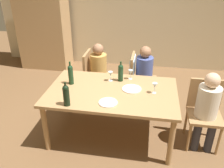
% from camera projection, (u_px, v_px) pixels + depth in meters
% --- Properties ---
extents(ground_plane, '(10.00, 10.00, 0.00)m').
position_uv_depth(ground_plane, '(112.00, 133.00, 3.60)').
color(ground_plane, brown).
extents(rear_room_partition, '(6.40, 0.12, 2.70)m').
position_uv_depth(rear_room_partition, '(133.00, 8.00, 5.36)').
color(rear_room_partition, beige).
rests_on(rear_room_partition, ground_plane).
extents(armoire_cabinet, '(1.18, 0.62, 2.18)m').
position_uv_depth(armoire_cabinet, '(43.00, 21.00, 5.38)').
color(armoire_cabinet, tan).
rests_on(armoire_cabinet, ground_plane).
extents(dining_table, '(1.76, 1.09, 0.74)m').
position_uv_depth(dining_table, '(112.00, 95.00, 3.29)').
color(dining_table, '#A87F51').
rests_on(dining_table, ground_plane).
extents(chair_far_left, '(0.44, 0.44, 0.92)m').
position_uv_depth(chair_far_left, '(94.00, 73.00, 4.22)').
color(chair_far_left, '#A87F51').
rests_on(chair_far_left, ground_plane).
extents(chair_far_right, '(0.46, 0.44, 0.92)m').
position_uv_depth(chair_far_right, '(137.00, 73.00, 4.08)').
color(chair_far_right, '#A87F51').
rests_on(chair_far_right, ground_plane).
extents(chair_right_end, '(0.44, 0.44, 0.92)m').
position_uv_depth(chair_right_end, '(204.00, 108.00, 3.23)').
color(chair_right_end, '#A87F51').
rests_on(chair_right_end, ground_plane).
extents(person_woman_host, '(0.33, 0.28, 1.09)m').
position_uv_depth(person_woman_host, '(100.00, 69.00, 4.16)').
color(person_woman_host, '#33333D').
rests_on(person_woman_host, ground_plane).
extents(person_man_bearded, '(0.33, 0.28, 1.08)m').
position_uv_depth(person_man_bearded, '(146.00, 72.00, 4.04)').
color(person_man_bearded, '#33333D').
rests_on(person_man_bearded, ground_plane).
extents(person_man_guest, '(0.29, 0.33, 1.10)m').
position_uv_depth(person_man_guest, '(207.00, 106.00, 3.09)').
color(person_man_guest, '#33333D').
rests_on(person_man_guest, ground_plane).
extents(wine_bottle_tall_green, '(0.07, 0.07, 0.30)m').
position_uv_depth(wine_bottle_tall_green, '(121.00, 72.00, 3.45)').
color(wine_bottle_tall_green, '#19381E').
rests_on(wine_bottle_tall_green, dining_table).
extents(wine_bottle_dark_red, '(0.07, 0.07, 0.34)m').
position_uv_depth(wine_bottle_dark_red, '(71.00, 74.00, 3.36)').
color(wine_bottle_dark_red, '#19381E').
rests_on(wine_bottle_dark_red, dining_table).
extents(wine_bottle_short_olive, '(0.08, 0.08, 0.31)m').
position_uv_depth(wine_bottle_short_olive, '(66.00, 95.00, 2.86)').
color(wine_bottle_short_olive, black).
rests_on(wine_bottle_short_olive, dining_table).
extents(wine_glass_near_left, '(0.07, 0.07, 0.15)m').
position_uv_depth(wine_glass_near_left, '(131.00, 73.00, 3.51)').
color(wine_glass_near_left, silver).
rests_on(wine_glass_near_left, dining_table).
extents(wine_glass_centre, '(0.07, 0.07, 0.15)m').
position_uv_depth(wine_glass_centre, '(111.00, 74.00, 3.46)').
color(wine_glass_centre, silver).
rests_on(wine_glass_centre, dining_table).
extents(wine_glass_near_right, '(0.07, 0.07, 0.15)m').
position_uv_depth(wine_glass_near_right, '(155.00, 86.00, 3.14)').
color(wine_glass_near_right, silver).
rests_on(wine_glass_near_right, dining_table).
extents(dinner_plate_host, '(0.26, 0.26, 0.01)m').
position_uv_depth(dinner_plate_host, '(132.00, 89.00, 3.28)').
color(dinner_plate_host, white).
rests_on(dinner_plate_host, dining_table).
extents(dinner_plate_guest_left, '(0.24, 0.24, 0.01)m').
position_uv_depth(dinner_plate_guest_left, '(108.00, 103.00, 2.96)').
color(dinner_plate_guest_left, white).
rests_on(dinner_plate_guest_left, dining_table).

